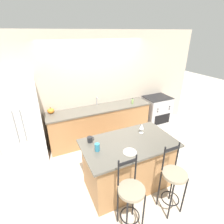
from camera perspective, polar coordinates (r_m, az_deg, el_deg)
The scene contains 15 objects.
ground_plane at distance 4.57m, azimuth -2.09°, elevation -10.63°, with size 18.00×18.00×0.00m, color beige.
wall_back at distance 4.51m, azimuth -5.57°, elevation 7.97°, with size 6.00×0.07×2.70m.
back_counter at distance 4.60m, azimuth -3.87°, elevation -3.69°, with size 2.66×0.62×0.91m.
sink_faucet at distance 4.51m, azimuth -4.94°, elevation 3.94°, with size 0.02×0.13×0.22m.
kitchen_island at distance 3.30m, azimuth 5.24°, elevation -16.55°, with size 1.58×0.92×0.95m.
refrigerator at distance 4.13m, azimuth -27.63°, elevation -3.24°, with size 0.82×0.70×1.81m.
oven_range at distance 5.40m, azimuth 14.14°, elevation 0.14°, with size 0.73×0.62×0.93m.
bar_stool_near at distance 2.65m, azimuth 6.14°, elevation -25.60°, with size 0.37×0.37×1.18m.
bar_stool_far at distance 2.97m, azimuth 19.35°, elevation -20.16°, with size 0.37×0.37×1.18m.
dinner_plate at distance 2.79m, azimuth 5.84°, elevation -12.86°, with size 0.21×0.21×0.02m.
wine_glass at distance 3.24m, azimuth 9.68°, elevation -4.72°, with size 0.08×0.08×0.18m.
coffee_mug at distance 3.01m, azimuth -7.19°, elevation -8.88°, with size 0.12×0.09×0.09m.
tumbler_cup at distance 2.79m, azimuth -4.86°, elevation -11.39°, with size 0.08×0.08×0.13m.
pumpkin_decoration at distance 4.30m, azimuth -19.36°, elevation 0.37°, with size 0.16×0.16×0.15m.
soap_bottle at distance 4.63m, azimuth 6.70°, elevation 3.46°, with size 0.05×0.05×0.16m.
Camera 1 is at (-1.42, -3.44, 2.65)m, focal length 28.00 mm.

